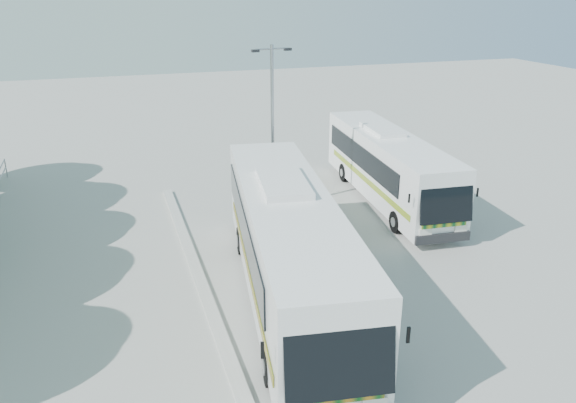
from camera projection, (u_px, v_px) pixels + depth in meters
name	position (u px, v px, depth m)	size (l,w,h in m)	color
ground	(271.00, 281.00, 19.07)	(100.00, 100.00, 0.00)	#9B9B96
kerb_divider	(194.00, 263.00, 20.15)	(0.40, 16.00, 0.15)	#B2B2AD
coach_main	(288.00, 244.00, 17.36)	(4.33, 12.84, 3.50)	white
coach_adjacent	(388.00, 166.00, 25.71)	(3.20, 11.28, 3.09)	white
lamppost	(272.00, 122.00, 23.87)	(1.76, 0.38, 7.18)	#979AA0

